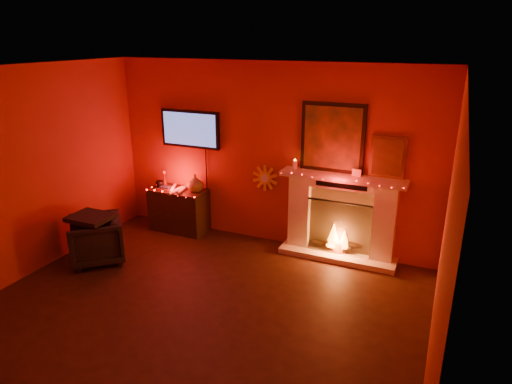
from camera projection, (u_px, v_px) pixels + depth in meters
room at (174, 213)px, 4.55m from camera, size 5.00×5.00×5.00m
fireplace at (341, 209)px, 6.39m from camera, size 1.72×0.40×2.18m
tv at (190, 129)px, 7.07m from camera, size 1.00×0.07×1.24m
sunburst_clock at (265, 178)px, 6.83m from camera, size 0.40×0.03×0.40m
console_table at (180, 208)px, 7.37m from camera, size 0.91×0.53×0.97m
armchair at (96, 240)px, 6.36m from camera, size 0.99×0.99×0.65m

